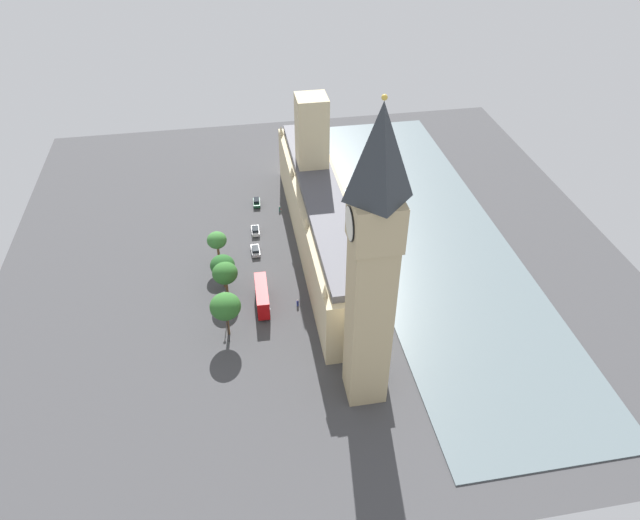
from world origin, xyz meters
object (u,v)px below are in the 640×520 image
at_px(double_decker_bus_kerbside, 262,296).
at_px(plane_tree_opposite_hall, 225,273).
at_px(pedestrian_corner, 298,303).
at_px(street_lamp_slot_11, 227,325).
at_px(car_white_leading, 255,230).
at_px(plane_tree_midblock, 222,266).
at_px(parliament_building, 320,214).
at_px(car_dark_green_far_end, 257,202).
at_px(street_lamp_slot_10, 225,300).
at_px(pedestrian_by_river_gate, 280,209).
at_px(car_silver_trailing, 255,250).
at_px(clock_tower, 372,266).
at_px(plane_tree_near_tower, 217,240).
at_px(plane_tree_under_trees, 225,307).

relative_size(double_decker_bus_kerbside, plane_tree_opposite_hall, 1.28).
height_order(pedestrian_corner, street_lamp_slot_11, street_lamp_slot_11).
distance_m(car_white_leading, plane_tree_midblock, 21.34).
xyz_separation_m(parliament_building, car_dark_green_far_end, (13.59, -20.04, -7.76)).
bearing_deg(car_white_leading, double_decker_bus_kerbside, -90.60).
height_order(plane_tree_opposite_hall, street_lamp_slot_10, plane_tree_opposite_hall).
bearing_deg(pedestrian_by_river_gate, car_silver_trailing, 27.02).
bearing_deg(car_white_leading, clock_tower, -72.88).
distance_m(parliament_building, pedestrian_corner, 23.73).
distance_m(car_dark_green_far_end, plane_tree_near_tower, 26.45).
xyz_separation_m(car_dark_green_far_end, plane_tree_midblock, (9.71, 31.90, 5.01)).
bearing_deg(car_silver_trailing, pedestrian_corner, -70.98).
bearing_deg(pedestrian_by_river_gate, car_dark_green_far_end, -74.09).
height_order(double_decker_bus_kerbside, pedestrian_corner, double_decker_bus_kerbside).
distance_m(clock_tower, street_lamp_slot_10, 40.84).
relative_size(plane_tree_under_trees, plane_tree_opposite_hall, 1.22).
xyz_separation_m(pedestrian_by_river_gate, pedestrian_corner, (0.53, 36.70, -0.01)).
bearing_deg(plane_tree_near_tower, plane_tree_under_trees, 92.36).
relative_size(plane_tree_near_tower, street_lamp_slot_11, 1.30).
xyz_separation_m(car_white_leading, car_silver_trailing, (0.66, 8.15, 0.00)).
bearing_deg(car_dark_green_far_end, parliament_building, 127.16).
relative_size(plane_tree_opposite_hall, plane_tree_midblock, 1.01).
bearing_deg(pedestrian_corner, parliament_building, 87.32).
bearing_deg(car_white_leading, plane_tree_under_trees, -102.65).
bearing_deg(car_dark_green_far_end, street_lamp_slot_10, 79.99).
bearing_deg(plane_tree_midblock, car_dark_green_far_end, -106.93).
relative_size(double_decker_bus_kerbside, plane_tree_midblock, 1.29).
height_order(car_silver_trailing, plane_tree_under_trees, plane_tree_under_trees).
relative_size(plane_tree_midblock, street_lamp_slot_11, 1.24).
height_order(clock_tower, pedestrian_corner, clock_tower).
bearing_deg(pedestrian_by_river_gate, plane_tree_midblock, 22.64).
bearing_deg(street_lamp_slot_10, street_lamp_slot_11, 90.53).
bearing_deg(car_silver_trailing, car_dark_green_far_end, 83.24).
bearing_deg(plane_tree_near_tower, clock_tower, 120.31).
bearing_deg(plane_tree_opposite_hall, plane_tree_midblock, -81.24).
xyz_separation_m(car_white_leading, street_lamp_slot_10, (8.23, 28.81, 3.81)).
distance_m(parliament_building, plane_tree_near_tower, 24.47).
xyz_separation_m(plane_tree_midblock, street_lamp_slot_10, (-0.06, 9.79, -1.20)).
height_order(car_dark_green_far_end, street_lamp_slot_11, street_lamp_slot_11).
xyz_separation_m(clock_tower, plane_tree_near_tower, (24.25, -41.48, -22.08)).
relative_size(car_white_leading, car_silver_trailing, 0.95).
height_order(parliament_building, car_dark_green_far_end, parliament_building).
xyz_separation_m(car_dark_green_far_end, plane_tree_near_tower, (10.55, 23.56, 5.76)).
bearing_deg(street_lamp_slot_10, plane_tree_under_trees, 90.64).
relative_size(clock_tower, plane_tree_near_tower, 6.45).
xyz_separation_m(car_silver_trailing, plane_tree_near_tower, (8.46, 2.53, 5.76)).
xyz_separation_m(plane_tree_under_trees, plane_tree_near_tower, (0.95, -23.12, -0.77)).
distance_m(plane_tree_opposite_hall, plane_tree_near_tower, 11.14).
height_order(car_silver_trailing, plane_tree_opposite_hall, plane_tree_opposite_hall).
distance_m(double_decker_bus_kerbside, plane_tree_midblock, 11.08).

